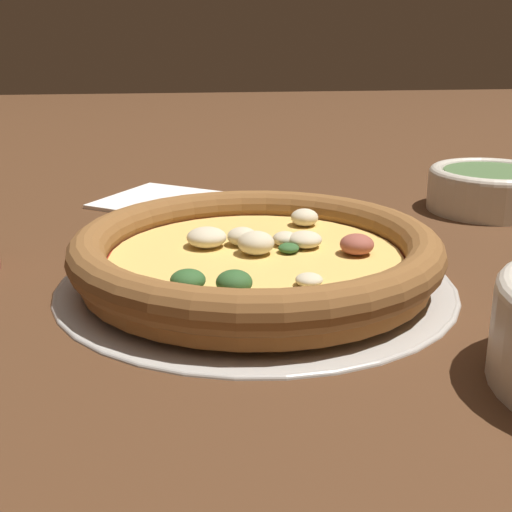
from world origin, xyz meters
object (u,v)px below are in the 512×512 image
Objects in this scene: pizza at (256,254)px; bowl_far at (490,187)px; napkin at (169,200)px; pizza_tray at (256,281)px; fork at (198,203)px.

pizza is 0.34m from bowl_far.
napkin is (0.07, 0.34, -0.02)m from bowl_far.
napkin is (0.27, 0.07, 0.00)m from pizza_tray.
pizza_tray is 1.08× the size of pizza.
pizza and bowl_far have the same top height.
bowl_far reaches higher than napkin.
pizza_tray is 0.26m from fork.
pizza_tray and napkin have the same top height.
pizza is 0.26m from fork.
fork is at bearing 7.74° from pizza_tray.
bowl_far is (0.20, -0.27, -0.00)m from pizza.
napkin is 1.03× the size of fork.
bowl_far is at bearing 146.83° from fork.
pizza reaches higher than pizza_tray.
pizza_tray is at bearing 125.88° from bowl_far.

